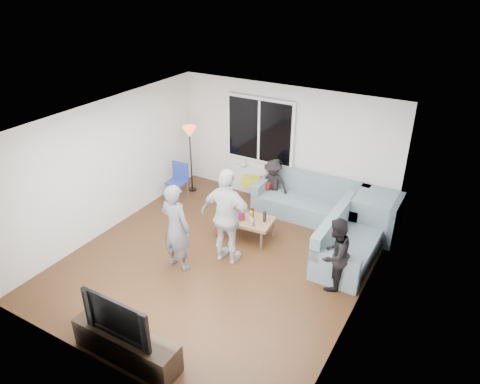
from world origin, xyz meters
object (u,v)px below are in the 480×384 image
Objects in this scene: side_chair at (177,183)px; player_right at (228,217)px; coffee_table at (244,227)px; floor_lamp at (191,160)px; television at (122,315)px; sofa_right_section at (352,238)px; tv_console at (127,345)px; spectator_right at (335,255)px; sofa_back_section at (309,199)px; spectator_back at (273,184)px; player_left at (176,228)px.

side_chair is 0.48× the size of player_right.
coffee_table is 1.28× the size of side_chair.
floor_lamp is 5.06m from television.
player_right is at bearing 121.59° from sofa_right_section.
tv_console is at bearing -66.72° from side_chair.
floor_lamp is at bearing -99.26° from spectator_right.
television reaches higher than sofa_back_section.
tv_console is at bearing -88.08° from coffee_table.
coffee_table is at bearing 91.92° from tv_console.
spectator_back is (1.99, 0.80, 0.12)m from side_chair.
sofa_right_section is 2.06m from coffee_table.
floor_lamp reaches higher than sofa_right_section.
television is at bearing -19.97° from spectator_right.
player_left is at bearing -57.85° from side_chair.
player_right reaches higher than side_chair.
sofa_right_section is 4.16m from floor_lamp.
player_left is at bearing -58.04° from spectator_right.
player_right is 2.22m from spectator_back.
floor_lamp is (-2.84, -0.20, 0.36)m from sofa_back_section.
player_left is 2.17m from tv_console.
spectator_right reaches higher than spectator_back.
spectator_back reaches higher than television.
player_left reaches higher than side_chair.
tv_console is (2.17, -4.00, -0.21)m from side_chair.
sofa_right_section is at bearing 63.22° from tv_console.
sofa_back_section is at bearing 81.93° from tv_console.
side_chair is 4.56m from television.
player_left is 0.91× the size of player_right.
player_right is 2.70m from tv_console.
television is (0.12, -3.45, 0.55)m from coffee_table.
tv_console is (0.18, -4.80, -0.33)m from spectator_back.
player_right is 1.64× the size of television.
spectator_back is at bearing 16.70° from side_chair.
spectator_right is at bearing 55.93° from tv_console.
side_chair is (-4.07, 0.23, 0.01)m from sofa_right_section.
spectator_back reaches higher than tv_console.
side_chair is at bearing 164.82° from coffee_table.
television is at bearing -98.07° from sofa_back_section.
spectator_right is 0.80× the size of tv_console.
tv_console is 0.53m from television.
sofa_right_section is 4.24m from television.
spectator_right is at bearing -175.28° from player_right.
player_left is at bearing 107.72° from television.
side_chair is 0.67× the size of spectator_right.
coffee_table is (-0.79, -1.32, -0.22)m from sofa_back_section.
player_right is at bearing -69.82° from spectator_right.
coffee_table is 3.49m from television.
spectator_back is at bearing 63.69° from sofa_right_section.
television is (2.17, -4.57, -0.03)m from floor_lamp.
player_left is 2.67m from spectator_right.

